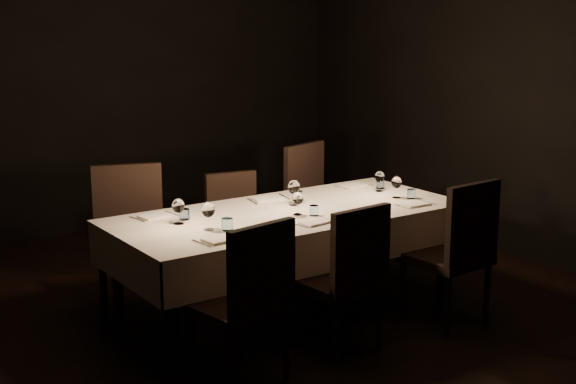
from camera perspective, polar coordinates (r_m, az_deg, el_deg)
room at (r=5.51m, az=0.00°, el=6.09°), size 5.01×6.01×3.01m
dining_table at (r=5.66m, az=0.00°, el=-2.11°), size 2.52×1.12×0.76m
chair_near_left at (r=4.62m, az=-2.86°, el=-7.41°), size 0.55×0.55×0.99m
place_setting_near_left at (r=5.08m, az=-5.09°, el=-2.14°), size 0.34×0.41×0.19m
chair_near_center at (r=5.07m, az=4.24°, el=-5.72°), size 0.50×0.50×0.97m
place_setting_near_center at (r=5.45m, az=1.33°, el=-1.17°), size 0.30×0.39×0.16m
chair_near_right at (r=5.61m, az=11.90°, el=-3.86°), size 0.52×0.52×1.03m
place_setting_near_right at (r=6.02m, az=8.36°, el=0.02°), size 0.29×0.39×0.16m
chair_far_left at (r=5.92m, az=-11.16°, el=-2.85°), size 0.64×0.64×1.05m
place_setting_far_left at (r=5.42m, az=-8.21°, el=-1.36°), size 0.32×0.40×0.17m
chair_far_center at (r=6.41m, az=-3.74°, el=-2.18°), size 0.49×0.49×0.88m
place_setting_far_center at (r=5.87m, az=-0.07°, el=-0.08°), size 0.35×0.41×0.19m
chair_far_right at (r=6.87m, az=2.00°, el=-0.54°), size 0.61×0.61×1.03m
place_setting_far_right at (r=6.37m, az=5.98°, el=0.75°), size 0.30×0.39×0.16m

